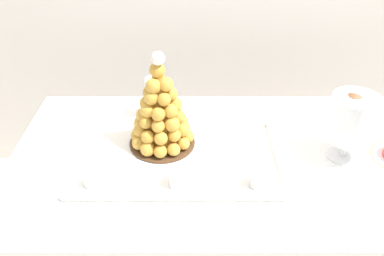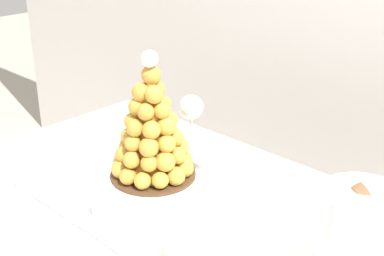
{
  "view_description": "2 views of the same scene",
  "coord_description": "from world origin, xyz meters",
  "px_view_note": "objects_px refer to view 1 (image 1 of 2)",
  "views": [
    {
      "loc": [
        -0.19,
        -1.01,
        1.57
      ],
      "look_at": [
        -0.19,
        -0.03,
        0.89
      ],
      "focal_mm": 36.7,
      "sensor_mm": 36.0,
      "label": 1
    },
    {
      "loc": [
        0.62,
        -0.76,
        1.43
      ],
      "look_at": [
        -0.13,
        0.02,
        0.96
      ],
      "focal_mm": 49.81,
      "sensor_mm": 36.0,
      "label": 2
    }
  ],
  "objects_px": {
    "serving_tray": "(178,159)",
    "wine_glass": "(154,86)",
    "croquembouche": "(162,112)",
    "dessert_cup_mid_left": "(178,178)",
    "dessert_cup_centre": "(260,179)",
    "dessert_cup_left": "(93,177)",
    "macaron_goblet": "(354,119)"
  },
  "relations": [
    {
      "from": "dessert_cup_left",
      "to": "wine_glass",
      "type": "bearing_deg",
      "value": 68.43
    },
    {
      "from": "serving_tray",
      "to": "croquembouche",
      "type": "distance_m",
      "value": 0.16
    },
    {
      "from": "croquembouche",
      "to": "dessert_cup_left",
      "type": "distance_m",
      "value": 0.29
    },
    {
      "from": "wine_glass",
      "to": "croquembouche",
      "type": "bearing_deg",
      "value": -77.13
    },
    {
      "from": "dessert_cup_mid_left",
      "to": "wine_glass",
      "type": "bearing_deg",
      "value": 104.46
    },
    {
      "from": "wine_glass",
      "to": "serving_tray",
      "type": "bearing_deg",
      "value": -70.45
    },
    {
      "from": "dessert_cup_centre",
      "to": "wine_glass",
      "type": "height_order",
      "value": "wine_glass"
    },
    {
      "from": "croquembouche",
      "to": "dessert_cup_mid_left",
      "type": "xyz_separation_m",
      "value": [
        0.06,
        -0.2,
        -0.1
      ]
    },
    {
      "from": "croquembouche",
      "to": "dessert_cup_centre",
      "type": "xyz_separation_m",
      "value": [
        0.3,
        -0.2,
        -0.1
      ]
    },
    {
      "from": "serving_tray",
      "to": "wine_glass",
      "type": "height_order",
      "value": "wine_glass"
    },
    {
      "from": "dessert_cup_mid_left",
      "to": "macaron_goblet",
      "type": "distance_m",
      "value": 0.56
    },
    {
      "from": "dessert_cup_mid_left",
      "to": "macaron_goblet",
      "type": "xyz_separation_m",
      "value": [
        0.53,
        0.14,
        0.12
      ]
    },
    {
      "from": "dessert_cup_centre",
      "to": "serving_tray",
      "type": "bearing_deg",
      "value": 152.9
    },
    {
      "from": "macaron_goblet",
      "to": "serving_tray",
      "type": "bearing_deg",
      "value": -178.11
    },
    {
      "from": "serving_tray",
      "to": "dessert_cup_left",
      "type": "distance_m",
      "value": 0.27
    },
    {
      "from": "croquembouche",
      "to": "macaron_goblet",
      "type": "height_order",
      "value": "croquembouche"
    },
    {
      "from": "croquembouche",
      "to": "dessert_cup_mid_left",
      "type": "height_order",
      "value": "croquembouche"
    },
    {
      "from": "macaron_goblet",
      "to": "wine_glass",
      "type": "relative_size",
      "value": 1.43
    },
    {
      "from": "croquembouche",
      "to": "serving_tray",
      "type": "bearing_deg",
      "value": -57.09
    },
    {
      "from": "dessert_cup_left",
      "to": "dessert_cup_centre",
      "type": "distance_m",
      "value": 0.49
    },
    {
      "from": "croquembouche",
      "to": "wine_glass",
      "type": "xyz_separation_m",
      "value": [
        -0.04,
        0.18,
        -0.01
      ]
    },
    {
      "from": "serving_tray",
      "to": "macaron_goblet",
      "type": "height_order",
      "value": "macaron_goblet"
    },
    {
      "from": "serving_tray",
      "to": "dessert_cup_centre",
      "type": "distance_m",
      "value": 0.28
    },
    {
      "from": "dessert_cup_mid_left",
      "to": "dessert_cup_centre",
      "type": "height_order",
      "value": "dessert_cup_centre"
    },
    {
      "from": "dessert_cup_centre",
      "to": "dessert_cup_left",
      "type": "bearing_deg",
      "value": 179.0
    },
    {
      "from": "dessert_cup_mid_left",
      "to": "dessert_cup_centre",
      "type": "distance_m",
      "value": 0.24
    },
    {
      "from": "serving_tray",
      "to": "dessert_cup_mid_left",
      "type": "distance_m",
      "value": 0.13
    },
    {
      "from": "macaron_goblet",
      "to": "dessert_cup_centre",
      "type": "bearing_deg",
      "value": -154.29
    },
    {
      "from": "serving_tray",
      "to": "dessert_cup_centre",
      "type": "height_order",
      "value": "dessert_cup_centre"
    },
    {
      "from": "croquembouche",
      "to": "macaron_goblet",
      "type": "xyz_separation_m",
      "value": [
        0.59,
        -0.06,
        0.01
      ]
    },
    {
      "from": "serving_tray",
      "to": "dessert_cup_centre",
      "type": "xyz_separation_m",
      "value": [
        0.24,
        -0.12,
        0.03
      ]
    },
    {
      "from": "dessert_cup_mid_left",
      "to": "wine_glass",
      "type": "xyz_separation_m",
      "value": [
        -0.1,
        0.39,
        0.1
      ]
    }
  ]
}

